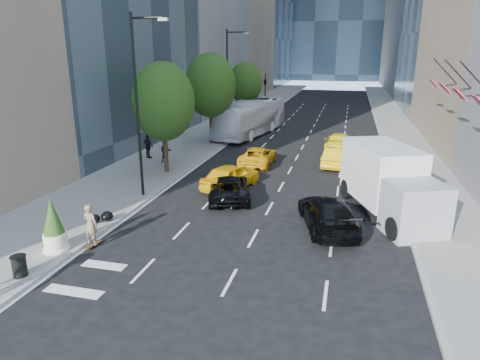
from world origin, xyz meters
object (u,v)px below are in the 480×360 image
(black_sedan_mercedes, at_px, (328,213))
(planter_shrub, at_px, (53,226))
(city_bus, at_px, (251,118))
(black_sedan_lincoln, at_px, (229,187))
(skateboarder, at_px, (91,227))
(box_truck, at_px, (389,182))
(trash_can, at_px, (19,267))

(black_sedan_mercedes, bearing_deg, planter_shrub, 10.71)
(black_sedan_mercedes, bearing_deg, city_bus, -84.40)
(black_sedan_lincoln, relative_size, city_bus, 0.39)
(black_sedan_lincoln, bearing_deg, skateboarder, 44.92)
(city_bus, relative_size, box_truck, 1.62)
(skateboarder, relative_size, planter_shrub, 0.80)
(trash_can, xyz_separation_m, planter_shrub, (-0.13, 2.24, 0.70))
(box_truck, bearing_deg, city_bus, 99.23)
(skateboarder, relative_size, black_sedan_lincoln, 0.38)
(skateboarder, distance_m, black_sedan_lincoln, 8.61)
(city_bus, xyz_separation_m, trash_can, (-1.80, -30.44, -1.20))
(black_sedan_mercedes, xyz_separation_m, box_truck, (2.88, 2.75, 0.98))
(skateboarder, height_order, trash_can, skateboarder)
(black_sedan_lincoln, relative_size, black_sedan_mercedes, 0.91)
(black_sedan_mercedes, distance_m, box_truck, 4.10)
(black_sedan_lincoln, xyz_separation_m, planter_shrub, (-5.15, -8.52, 0.56))
(black_sedan_lincoln, relative_size, box_truck, 0.64)
(trash_can, relative_size, planter_shrub, 0.34)
(city_bus, bearing_deg, skateboarder, -81.88)
(skateboarder, bearing_deg, box_truck, -143.30)
(city_bus, distance_m, planter_shrub, 28.27)
(box_truck, bearing_deg, trash_can, -164.06)
(skateboarder, distance_m, planter_shrub, 1.48)
(city_bus, bearing_deg, black_sedan_lincoln, -70.93)
(black_sedan_mercedes, bearing_deg, skateboarder, 9.14)
(skateboarder, relative_size, black_sedan_mercedes, 0.34)
(black_sedan_lincoln, distance_m, black_sedan_mercedes, 6.52)
(planter_shrub, bearing_deg, black_sedan_lincoln, 58.86)
(trash_can, distance_m, planter_shrub, 2.35)
(skateboarder, distance_m, trash_can, 3.32)
(black_sedan_lincoln, xyz_separation_m, trash_can, (-5.01, -10.76, -0.14))
(city_bus, distance_m, box_truck, 23.21)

